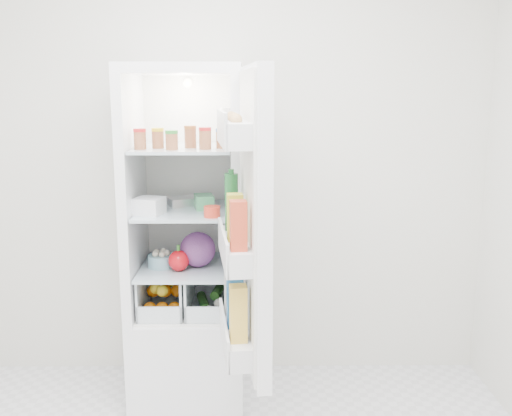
{
  "coord_description": "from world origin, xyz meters",
  "views": [
    {
      "loc": [
        0.15,
        -1.76,
        1.67
      ],
      "look_at": [
        0.17,
        0.95,
        1.11
      ],
      "focal_mm": 40.0,
      "sensor_mm": 36.0,
      "label": 1
    }
  ],
  "objects_px": {
    "red_cabbage": "(198,249)",
    "fridge_door": "(249,228)",
    "refrigerator": "(189,276)",
    "mushroom_bowl": "(161,261)"
  },
  "relations": [
    {
      "from": "red_cabbage",
      "to": "fridge_door",
      "type": "distance_m",
      "value": 0.67
    },
    {
      "from": "refrigerator",
      "to": "red_cabbage",
      "type": "xyz_separation_m",
      "value": [
        0.06,
        -0.08,
        0.18
      ]
    },
    {
      "from": "red_cabbage",
      "to": "mushroom_bowl",
      "type": "height_order",
      "value": "red_cabbage"
    },
    {
      "from": "red_cabbage",
      "to": "fridge_door",
      "type": "xyz_separation_m",
      "value": [
        0.28,
        -0.56,
        0.25
      ]
    },
    {
      "from": "refrigerator",
      "to": "fridge_door",
      "type": "xyz_separation_m",
      "value": [
        0.34,
        -0.64,
        0.43
      ]
    },
    {
      "from": "fridge_door",
      "to": "refrigerator",
      "type": "bearing_deg",
      "value": 21.14
    },
    {
      "from": "fridge_door",
      "to": "red_cabbage",
      "type": "bearing_deg",
      "value": 19.58
    },
    {
      "from": "mushroom_bowl",
      "to": "refrigerator",
      "type": "bearing_deg",
      "value": 31.61
    },
    {
      "from": "red_cabbage",
      "to": "mushroom_bowl",
      "type": "distance_m",
      "value": 0.21
    },
    {
      "from": "refrigerator",
      "to": "fridge_door",
      "type": "bearing_deg",
      "value": -62.15
    }
  ]
}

